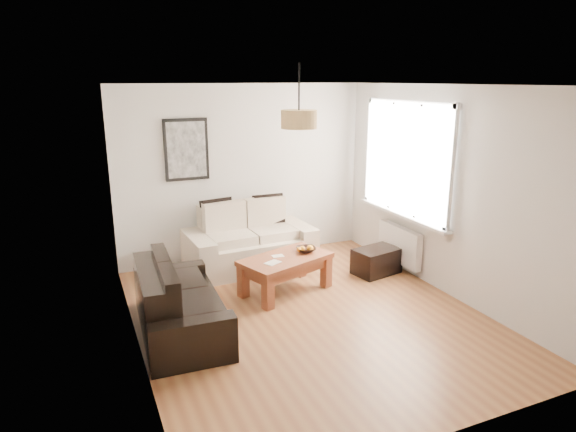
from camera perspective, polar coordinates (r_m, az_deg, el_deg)
name	(u,v)px	position (r m, az deg, el deg)	size (l,w,h in m)	color
floor	(309,315)	(5.95, 2.35, -11.22)	(4.50, 4.50, 0.00)	brown
ceiling	(311,85)	(5.32, 2.67, 14.68)	(3.80, 4.50, 0.00)	white
wall_back	(244,173)	(7.53, -5.04, 4.89)	(3.80, 0.04, 2.60)	silver
wall_front	(451,280)	(3.71, 18.02, -6.99)	(3.80, 0.04, 2.60)	silver
wall_left	(130,227)	(4.99, -17.53, -1.21)	(0.04, 4.50, 2.60)	silver
wall_right	(447,192)	(6.53, 17.67, 2.60)	(0.04, 4.50, 2.60)	silver
window_bay	(407,159)	(7.07, 13.38, 6.30)	(0.14, 1.90, 1.60)	white
radiator	(399,244)	(7.33, 12.55, -3.17)	(0.10, 0.90, 0.52)	white
poster	(186,150)	(7.22, -11.49, 7.40)	(0.62, 0.04, 0.87)	black
pendant_shade	(299,119)	(5.61, 1.25, 10.94)	(0.40, 0.40, 0.20)	tan
loveseat_cream	(250,237)	(7.28, -4.39, -2.42)	(1.79, 0.98, 0.89)	#C1B49B
sofa_leather	(180,299)	(5.58, -12.19, -9.25)	(1.71, 0.83, 0.74)	black
coffee_table	(286,274)	(6.48, -0.27, -6.63)	(1.15, 0.63, 0.47)	brown
ottoman	(376,261)	(7.19, 10.01, -5.06)	(0.63, 0.41, 0.36)	black
cushion_left	(218,214)	(7.27, -8.01, 0.20)	(0.45, 0.14, 0.45)	black
cushion_right	(269,209)	(7.51, -2.21, 0.81)	(0.44, 0.14, 0.44)	black
fruit_bowl	(306,249)	(6.58, 2.08, -3.81)	(0.25, 0.25, 0.06)	black
orange_a	(302,249)	(6.57, 1.64, -3.75)	(0.08, 0.08, 0.08)	orange
orange_b	(310,249)	(6.58, 2.51, -3.72)	(0.09, 0.09, 0.09)	orange
orange_c	(299,249)	(6.54, 1.27, -3.83)	(0.06, 0.06, 0.06)	orange
papers	(273,263)	(6.19, -1.74, -5.32)	(0.19, 0.14, 0.01)	white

